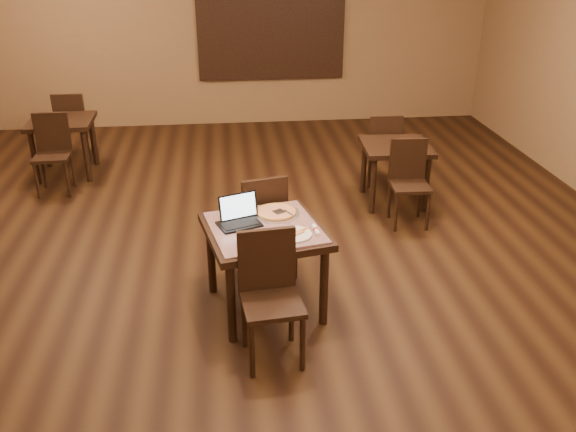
{
  "coord_description": "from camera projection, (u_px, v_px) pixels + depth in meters",
  "views": [
    {
      "loc": [
        -0.33,
        -4.99,
        2.93
      ],
      "look_at": [
        0.16,
        -0.58,
        0.85
      ],
      "focal_mm": 38.0,
      "sensor_mm": 36.0,
      "label": 1
    }
  ],
  "objects": [
    {
      "name": "wall_back",
      "position": [
        239.0,
        30.0,
        9.63
      ],
      "size": [
        8.0,
        0.02,
        3.0
      ],
      "primitive_type": "cube",
      "color": "brown",
      "rests_on": "ground"
    },
    {
      "name": "plate",
      "position": [
        294.0,
        234.0,
        4.77
      ],
      "size": [
        0.28,
        0.28,
        0.02
      ],
      "primitive_type": "cylinder",
      "color": "white",
      "rests_on": "tiled_table"
    },
    {
      "name": "spatula",
      "position": [
        279.0,
        212.0,
        5.12
      ],
      "size": [
        0.19,
        0.24,
        0.01
      ],
      "primitive_type": "cube",
      "rotation": [
        0.0,
        0.0,
        0.51
      ],
      "color": "silver",
      "rests_on": "pizza_whole"
    },
    {
      "name": "other_table_b_chair_near",
      "position": [
        53.0,
        148.0,
        7.38
      ],
      "size": [
        0.42,
        0.42,
        0.96
      ],
      "rotation": [
        0.0,
        0.0,
        0.02
      ],
      "color": "black",
      "rests_on": "ground"
    },
    {
      "name": "other_table_a_chair_near",
      "position": [
        409.0,
        177.0,
        6.57
      ],
      "size": [
        0.42,
        0.42,
        0.92
      ],
      "rotation": [
        0.0,
        0.0,
        -0.05
      ],
      "color": "black",
      "rests_on": "ground"
    },
    {
      "name": "mural",
      "position": [
        271.0,
        27.0,
        9.62
      ],
      "size": [
        2.34,
        0.05,
        1.64
      ],
      "color": "#265F8B",
      "rests_on": "wall_back"
    },
    {
      "name": "other_table_a",
      "position": [
        396.0,
        154.0,
        7.02
      ],
      "size": [
        0.8,
        0.8,
        0.71
      ],
      "rotation": [
        0.0,
        0.0,
        -0.05
      ],
      "color": "black",
      "rests_on": "ground"
    },
    {
      "name": "ground",
      "position": [
        265.0,
        272.0,
        5.76
      ],
      "size": [
        10.0,
        10.0,
        0.0
      ],
      "primitive_type": "plane",
      "color": "black",
      "rests_on": "ground"
    },
    {
      "name": "other_table_a_chair_far",
      "position": [
        383.0,
        145.0,
        7.54
      ],
      "size": [
        0.42,
        0.42,
        0.92
      ],
      "rotation": [
        0.0,
        0.0,
        3.09
      ],
      "color": "black",
      "rests_on": "ground"
    },
    {
      "name": "chair_main_near",
      "position": [
        270.0,
        289.0,
        4.45
      ],
      "size": [
        0.47,
        0.47,
        0.99
      ],
      "rotation": [
        0.0,
        0.0,
        0.11
      ],
      "color": "black",
      "rests_on": "ground"
    },
    {
      "name": "chair_main_far",
      "position": [
        262.0,
        218.0,
        5.56
      ],
      "size": [
        0.51,
        0.51,
        0.97
      ],
      "rotation": [
        0.0,
        0.0,
        3.39
      ],
      "color": "black",
      "rests_on": "ground"
    },
    {
      "name": "napkin_roll",
      "position": [
        316.0,
        230.0,
        4.82
      ],
      "size": [
        0.05,
        0.17,
        0.04
      ],
      "rotation": [
        0.0,
        0.0,
        0.09
      ],
      "color": "white",
      "rests_on": "tiled_table"
    },
    {
      "name": "other_table_b",
      "position": [
        62.0,
        129.0,
        7.85
      ],
      "size": [
        0.81,
        0.81,
        0.74
      ],
      "rotation": [
        0.0,
        0.0,
        0.02
      ],
      "color": "black",
      "rests_on": "ground"
    },
    {
      "name": "pizza_slice",
      "position": [
        294.0,
        233.0,
        4.77
      ],
      "size": [
        0.24,
        0.24,
        0.02
      ],
      "primitive_type": null,
      "rotation": [
        0.0,
        0.0,
        0.63
      ],
      "color": "beige",
      "rests_on": "plate"
    },
    {
      "name": "laptop",
      "position": [
        239.0,
        216.0,
        4.96
      ],
      "size": [
        0.39,
        0.36,
        0.23
      ],
      "rotation": [
        0.0,
        0.0,
        0.36
      ],
      "color": "black",
      "rests_on": "tiled_table"
    },
    {
      "name": "tiled_table",
      "position": [
        265.0,
        238.0,
        4.96
      ],
      "size": [
        1.09,
        1.09,
        0.76
      ],
      "rotation": [
        0.0,
        0.0,
        0.21
      ],
      "color": "black",
      "rests_on": "ground"
    },
    {
      "name": "pizza_whole",
      "position": [
        276.0,
        212.0,
        5.14
      ],
      "size": [
        0.33,
        0.33,
        0.02
      ],
      "color": "beige",
      "rests_on": "pizza_pan"
    },
    {
      "name": "pizza_pan",
      "position": [
        276.0,
        213.0,
        5.14
      ],
      "size": [
        0.4,
        0.4,
        0.01
      ],
      "primitive_type": "cylinder",
      "color": "silver",
      "rests_on": "tiled_table"
    },
    {
      "name": "other_table_b_chair_far",
      "position": [
        72.0,
        122.0,
        8.38
      ],
      "size": [
        0.42,
        0.42,
        0.96
      ],
      "rotation": [
        0.0,
        0.0,
        3.17
      ],
      "color": "black",
      "rests_on": "ground"
    }
  ]
}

